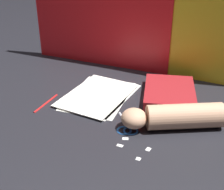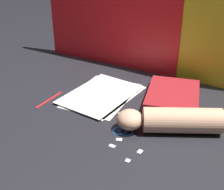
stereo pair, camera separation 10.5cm
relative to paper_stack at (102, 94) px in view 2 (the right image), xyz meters
The scene contains 12 objects.
ground_plane 0.11m from the paper_stack, 58.86° to the right, with size 6.00×6.00×0.00m, color black.
backdrop_panel_left 0.41m from the paper_stack, 113.03° to the left, with size 0.66×0.03×0.50m.
backdrop_panel_center 0.48m from the paper_stack, 53.51° to the left, with size 0.56×0.05×0.58m.
paper_stack is the anchor object (origin of this frame).
book_closed 0.27m from the paper_stack, 20.25° to the left, with size 0.24×0.29×0.04m.
scissors 0.24m from the paper_stack, 42.33° to the right, with size 0.11×0.14×0.01m.
hand_forearm 0.33m from the paper_stack, 18.26° to the right, with size 0.33×0.22×0.08m.
paper_scrap_near 0.39m from the paper_stack, 49.15° to the right, with size 0.01×0.01×0.00m.
paper_scrap_mid 0.37m from the paper_stack, 42.13° to the right, with size 0.02×0.02×0.00m.
paper_scrap_far 0.29m from the paper_stack, 49.33° to the right, with size 0.02×0.02×0.00m.
paper_scrap_side 0.32m from the paper_stack, 54.24° to the right, with size 0.02×0.01×0.00m.
pen 0.20m from the paper_stack, 140.95° to the right, with size 0.01×0.15×0.01m.
Camera 2 is at (0.49, -0.82, 0.57)m, focal length 50.00 mm.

